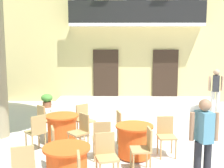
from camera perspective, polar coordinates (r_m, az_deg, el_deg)
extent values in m
plane|color=beige|center=(8.08, 4.07, -10.70)|extent=(120.00, 120.00, 0.00)
cube|color=#DBC67F|center=(14.70, 4.24, 12.64)|extent=(13.00, 4.00, 7.50)
cube|color=#332319|center=(12.70, -1.23, 1.60)|extent=(1.10, 0.08, 2.30)
cube|color=#332319|center=(12.87, 10.43, 1.55)|extent=(1.10, 0.08, 2.30)
cube|color=silver|center=(12.36, 4.85, 11.56)|extent=(5.60, 0.65, 0.12)
cube|color=black|center=(12.10, 4.98, 14.05)|extent=(5.60, 0.06, 0.90)
cylinder|color=#47423D|center=(12.46, -6.02, 12.53)|extent=(0.34, 0.34, 0.32)
ellipsoid|color=#4C8E38|center=(12.49, -6.05, 14.08)|extent=(0.45, 0.45, 0.36)
cylinder|color=slate|center=(12.37, 1.22, 12.48)|extent=(0.33, 0.33, 0.27)
ellipsoid|color=#2D7533|center=(12.40, 1.23, 14.13)|extent=(0.42, 0.42, 0.45)
cylinder|color=slate|center=(12.47, 8.45, 12.34)|extent=(0.35, 0.35, 0.26)
ellipsoid|color=#2D7533|center=(12.49, 8.48, 13.53)|extent=(0.46, 0.46, 0.27)
cylinder|color=#995638|center=(12.76, 15.45, 12.09)|extent=(0.32, 0.32, 0.28)
ellipsoid|color=#4C8E38|center=(12.79, 15.51, 13.65)|extent=(0.42, 0.42, 0.42)
cube|color=silver|center=(11.94, 4.88, -3.85)|extent=(6.61, 1.98, 0.25)
cylinder|color=#EA561E|center=(5.52, -8.86, -15.93)|extent=(0.74, 0.74, 0.68)
cylinder|color=#EA561E|center=(5.38, -8.95, -12.34)|extent=(0.86, 0.86, 0.04)
cube|color=tan|center=(5.46, -17.01, -15.38)|extent=(0.50, 0.50, 0.04)
cube|color=tan|center=(5.20, -17.16, -13.84)|extent=(0.38, 0.15, 0.42)
cube|color=tan|center=(4.71, -6.58, -15.93)|extent=(0.11, 0.38, 0.42)
cylinder|color=tan|center=(5.88, 0.31, -15.82)|extent=(0.04, 0.04, 0.45)
cylinder|color=tan|center=(5.81, -3.06, -16.14)|extent=(0.04, 0.04, 0.45)
cube|color=tan|center=(5.59, -0.97, -14.39)|extent=(0.49, 0.49, 0.04)
cube|color=tan|center=(5.67, -1.40, -11.57)|extent=(0.38, 0.14, 0.42)
cylinder|color=tan|center=(6.44, -8.41, -13.71)|extent=(0.04, 0.04, 0.45)
cylinder|color=tan|center=(6.13, -7.95, -14.87)|extent=(0.04, 0.04, 0.45)
cylinder|color=tan|center=(6.41, -11.51, -13.91)|extent=(0.04, 0.04, 0.45)
cylinder|color=tan|center=(6.09, -11.22, -15.09)|extent=(0.04, 0.04, 0.45)
cube|color=tan|center=(6.17, -9.83, -12.29)|extent=(0.50, 0.50, 0.04)
cube|color=tan|center=(6.08, -11.60, -10.36)|extent=(0.15, 0.37, 0.42)
cylinder|color=#EA561E|center=(7.70, -9.82, -8.88)|extent=(0.74, 0.74, 0.68)
cylinder|color=#EA561E|center=(7.60, -9.89, -6.21)|extent=(0.86, 0.86, 0.04)
cylinder|color=#2D2823|center=(7.82, -9.75, -11.36)|extent=(0.44, 0.44, 0.03)
cylinder|color=tan|center=(7.48, -16.58, -10.81)|extent=(0.04, 0.04, 0.45)
cylinder|color=tan|center=(7.62, -14.24, -10.36)|extent=(0.04, 0.04, 0.45)
cylinder|color=tan|center=(7.19, -15.39, -11.55)|extent=(0.04, 0.04, 0.45)
cylinder|color=tan|center=(7.33, -12.98, -11.06)|extent=(0.04, 0.04, 0.45)
cube|color=tan|center=(7.33, -14.87, -9.13)|extent=(0.57, 0.57, 0.04)
cube|color=tan|center=(7.11, -14.27, -7.71)|extent=(0.31, 0.29, 0.42)
cylinder|color=tan|center=(6.92, -7.07, -12.08)|extent=(0.04, 0.04, 0.45)
cylinder|color=tan|center=(7.19, -8.59, -11.32)|extent=(0.04, 0.04, 0.45)
cylinder|color=tan|center=(7.10, -4.73, -11.51)|extent=(0.04, 0.04, 0.45)
cylinder|color=tan|center=(7.37, -6.30, -10.80)|extent=(0.04, 0.04, 0.45)
cube|color=tan|center=(7.07, -6.70, -9.55)|extent=(0.56, 0.56, 0.04)
cube|color=tan|center=(7.10, -5.52, -7.51)|extent=(0.28, 0.31, 0.42)
cylinder|color=tan|center=(8.09, -3.46, -9.01)|extent=(0.04, 0.04, 0.45)
cylinder|color=tan|center=(7.90, -5.48, -9.45)|extent=(0.04, 0.04, 0.45)
cylinder|color=tan|center=(8.35, -4.86, -8.46)|extent=(0.04, 0.04, 0.45)
cylinder|color=tan|center=(8.17, -6.84, -8.87)|extent=(0.04, 0.04, 0.45)
cube|color=tan|center=(8.06, -5.18, -7.28)|extent=(0.56, 0.56, 0.04)
cube|color=tan|center=(8.15, -5.93, -5.45)|extent=(0.31, 0.28, 0.42)
cylinder|color=tan|center=(8.59, -12.18, -8.16)|extent=(0.04, 0.04, 0.45)
cylinder|color=tan|center=(8.30, -10.98, -8.69)|extent=(0.04, 0.04, 0.45)
cylinder|color=tan|center=(8.43, -14.20, -8.54)|extent=(0.04, 0.04, 0.45)
cylinder|color=tan|center=(8.14, -13.05, -9.10)|extent=(0.04, 0.04, 0.45)
cube|color=tan|center=(8.30, -12.66, -6.99)|extent=(0.57, 0.57, 0.04)
cube|color=tan|center=(8.16, -13.81, -5.63)|extent=(0.29, 0.30, 0.42)
cylinder|color=#EA561E|center=(6.75, 4.42, -11.28)|extent=(0.74, 0.74, 0.68)
cylinder|color=#EA561E|center=(6.63, 4.45, -8.27)|extent=(0.86, 0.86, 0.04)
cylinder|color=#2D2823|center=(6.87, 4.38, -14.07)|extent=(0.44, 0.44, 0.03)
cylinder|color=tan|center=(7.67, 3.62, -9.97)|extent=(0.04, 0.04, 0.45)
cylinder|color=tan|center=(7.37, 4.37, -10.77)|extent=(0.04, 0.04, 0.45)
cylinder|color=tan|center=(7.59, 1.12, -10.16)|extent=(0.04, 0.04, 0.45)
cylinder|color=tan|center=(7.28, 1.76, -10.99)|extent=(0.04, 0.04, 0.45)
cube|color=tan|center=(7.40, 2.73, -8.67)|extent=(0.48, 0.48, 0.04)
cube|color=tan|center=(7.29, 1.37, -7.04)|extent=(0.13, 0.38, 0.42)
cylinder|color=tan|center=(6.86, -3.62, -12.23)|extent=(0.04, 0.04, 0.45)
cylinder|color=tan|center=(6.88, -0.72, -12.15)|extent=(0.04, 0.04, 0.45)
cylinder|color=tan|center=(6.54, -3.49, -13.27)|extent=(0.04, 0.04, 0.45)
cylinder|color=tan|center=(6.56, -0.45, -13.18)|extent=(0.04, 0.04, 0.45)
cube|color=tan|center=(6.63, -2.08, -10.72)|extent=(0.44, 0.44, 0.04)
cube|color=tan|center=(6.38, -1.98, -9.29)|extent=(0.38, 0.08, 0.42)
cylinder|color=tan|center=(5.93, 4.24, -15.63)|extent=(0.04, 0.04, 0.45)
cylinder|color=tan|center=(6.24, 3.72, -14.37)|extent=(0.04, 0.04, 0.45)
cylinder|color=tan|center=(5.99, 7.57, -15.42)|extent=(0.04, 0.04, 0.45)
cylinder|color=tan|center=(6.30, 6.87, -14.20)|extent=(0.04, 0.04, 0.45)
cube|color=tan|center=(6.02, 5.64, -12.75)|extent=(0.44, 0.44, 0.04)
cube|color=tan|center=(5.98, 7.39, -10.59)|extent=(0.08, 0.38, 0.42)
cylinder|color=tan|center=(6.83, 12.47, -12.52)|extent=(0.04, 0.04, 0.45)
cylinder|color=tan|center=(6.74, 9.62, -12.70)|extent=(0.04, 0.04, 0.45)
cylinder|color=tan|center=(7.13, 11.70, -11.57)|extent=(0.04, 0.04, 0.45)
cylinder|color=tan|center=(7.05, 8.98, -11.73)|extent=(0.04, 0.04, 0.45)
cube|color=tan|center=(6.86, 10.75, -10.20)|extent=(0.43, 0.43, 0.04)
cube|color=tan|center=(6.95, 10.43, -7.94)|extent=(0.38, 0.07, 0.42)
cylinder|color=#995638|center=(12.08, -12.68, -3.95)|extent=(0.35, 0.35, 0.22)
ellipsoid|color=#4C8E38|center=(12.02, -12.72, -2.68)|extent=(0.46, 0.46, 0.32)
cylinder|color=#232328|center=(5.74, 16.49, -14.74)|extent=(0.14, 0.14, 0.83)
cylinder|color=#232328|center=(5.79, 18.26, -14.61)|extent=(0.14, 0.14, 0.83)
cube|color=teal|center=(5.53, 17.69, -8.00)|extent=(0.30, 0.39, 0.56)
sphere|color=#9E7051|center=(5.43, 17.88, -3.95)|extent=(0.22, 0.22, 0.22)
cylinder|color=#9E7051|center=(5.47, 15.47, -8.09)|extent=(0.09, 0.09, 0.52)
cylinder|color=#9E7051|center=(5.60, 19.87, -7.91)|extent=(0.09, 0.09, 0.52)
cylinder|color=silver|center=(10.94, 19.18, -3.66)|extent=(0.14, 0.14, 0.90)
cylinder|color=silver|center=(11.00, 20.07, -3.65)|extent=(0.14, 0.14, 0.90)
cube|color=#2D2D33|center=(10.85, 19.81, 0.12)|extent=(0.30, 0.39, 0.56)
sphere|color=tan|center=(10.80, 19.92, 2.22)|extent=(0.22, 0.22, 0.22)
cylinder|color=tan|center=(10.78, 18.71, 0.12)|extent=(0.09, 0.09, 0.52)
cylinder|color=tan|center=(10.92, 20.91, 0.12)|extent=(0.09, 0.09, 0.52)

